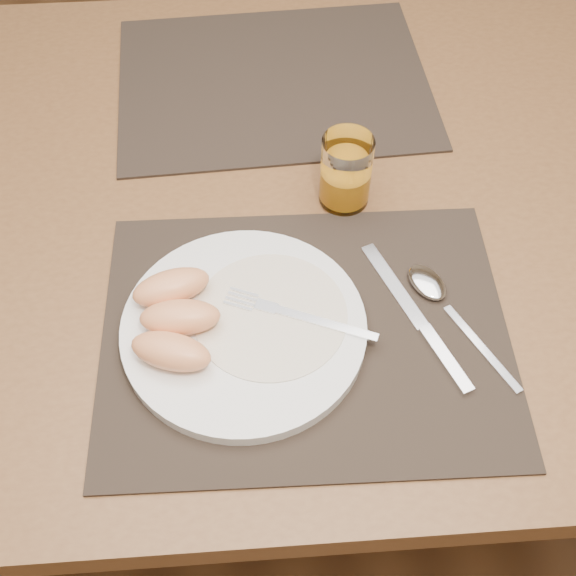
# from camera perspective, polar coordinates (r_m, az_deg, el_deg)

# --- Properties ---
(ground) EXTENTS (5.00, 5.00, 0.00)m
(ground) POSITION_cam_1_polar(r_m,az_deg,el_deg) (1.57, -0.24, -11.65)
(ground) COLOR brown
(ground) RESTS_ON ground
(table) EXTENTS (1.40, 0.90, 0.75)m
(table) POSITION_cam_1_polar(r_m,az_deg,el_deg) (1.00, -0.37, 4.36)
(table) COLOR brown
(table) RESTS_ON ground
(placemat_near) EXTENTS (0.46, 0.36, 0.00)m
(placemat_near) POSITION_cam_1_polar(r_m,az_deg,el_deg) (0.80, 1.38, -3.59)
(placemat_near) COLOR #2D241C
(placemat_near) RESTS_ON table
(placemat_far) EXTENTS (0.47, 0.37, 0.00)m
(placemat_far) POSITION_cam_1_polar(r_m,az_deg,el_deg) (1.10, -1.15, 15.99)
(placemat_far) COLOR #2D241C
(placemat_far) RESTS_ON table
(plate) EXTENTS (0.27, 0.27, 0.02)m
(plate) POSITION_cam_1_polar(r_m,az_deg,el_deg) (0.80, -3.50, -3.19)
(plate) COLOR white
(plate) RESTS_ON placemat_near
(plate_dressing) EXTENTS (0.17, 0.17, 0.00)m
(plate_dressing) POSITION_cam_1_polar(r_m,az_deg,el_deg) (0.79, -1.40, -2.13)
(plate_dressing) COLOR white
(plate_dressing) RESTS_ON plate
(fork) EXTENTS (0.17, 0.08, 0.00)m
(fork) POSITION_cam_1_polar(r_m,az_deg,el_deg) (0.79, -0.08, -1.95)
(fork) COLOR silver
(fork) RESTS_ON plate
(knife) EXTENTS (0.09, 0.21, 0.01)m
(knife) POSITION_cam_1_polar(r_m,az_deg,el_deg) (0.82, 10.64, -3.06)
(knife) COLOR silver
(knife) RESTS_ON placemat_near
(spoon) EXTENTS (0.10, 0.18, 0.01)m
(spoon) POSITION_cam_1_polar(r_m,az_deg,el_deg) (0.84, 11.53, -0.28)
(spoon) COLOR silver
(spoon) RESTS_ON placemat_near
(juice_glass) EXTENTS (0.06, 0.06, 0.10)m
(juice_glass) POSITION_cam_1_polar(r_m,az_deg,el_deg) (0.90, 4.58, 8.95)
(juice_glass) COLOR white
(juice_glass) RESTS_ON placemat_near
(grapefruit_wedges) EXTENTS (0.10, 0.15, 0.03)m
(grapefruit_wedges) POSITION_cam_1_polar(r_m,az_deg,el_deg) (0.78, -8.99, -2.34)
(grapefruit_wedges) COLOR #EA995F
(grapefruit_wedges) RESTS_ON plate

